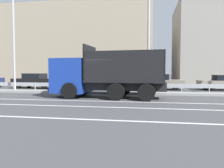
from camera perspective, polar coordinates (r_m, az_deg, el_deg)
The scene contains 15 objects.
ground_plane at distance 14.59m, azimuth -0.93°, elevation -3.59°, with size 320.00×320.00×0.00m, color #424244.
lane_strip_0 at distance 12.82m, azimuth -2.27°, elevation -4.52°, with size 56.52×0.16×0.01m, color silver.
lane_strip_1 at distance 10.84m, azimuth -4.53°, elevation -5.95°, with size 56.52×0.16×0.01m, color silver.
lane_strip_2 at distance 8.19m, azimuth -9.43°, elevation -8.99°, with size 56.52×0.16×0.01m, color silver.
median_island at distance 17.13m, azimuth 0.67°, elevation -2.27°, with size 31.09×1.10×0.18m, color gray.
median_guardrail at distance 18.02m, azimuth 1.14°, elevation -0.47°, with size 56.52×0.09×0.78m.
dump_truck at distance 14.77m, azimuth -4.79°, elevation 1.64°, with size 7.68×3.12×3.47m.
median_road_sign at distance 17.74m, azimuth -8.56°, elevation 1.78°, with size 0.80×0.16×2.41m.
street_lamp_1 at distance 20.76m, azimuth -24.58°, elevation 13.98°, with size 0.70×2.04×10.47m.
street_lamp_2 at distance 17.26m, azimuth 9.52°, elevation 16.39°, with size 0.71×2.37×10.32m.
parked_car_2 at distance 24.28m, azimuth -19.27°, elevation 0.80°, with size 4.93×2.24×1.56m.
parked_car_3 at distance 22.19m, azimuth -4.25°, elevation 0.53°, with size 4.98×2.03×1.38m.
parked_car_4 at distance 21.67m, azimuth 12.46°, elevation 0.55°, with size 4.58×2.22×1.49m.
parked_car_5 at distance 23.04m, azimuth 27.09°, elevation 0.36°, with size 4.46×2.16×1.43m.
background_building_0 at distance 36.24m, azimuth -8.19°, elevation 9.54°, with size 22.86×11.48×11.48m, color tan.
Camera 1 is at (2.67, -14.24, 1.73)m, focal length 35.00 mm.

